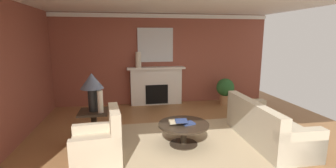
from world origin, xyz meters
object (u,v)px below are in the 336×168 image
(sofa, at_px, (266,127))
(side_table, at_px, (94,126))
(mantel_mirror, at_px, (155,45))
(vase_on_side_table, at_px, (100,102))
(vase_mantel_left, at_px, (138,60))
(fireplace, at_px, (156,87))
(table_lamp, at_px, (92,85))
(armchair_near_window, at_px, (99,146))
(coffee_table, at_px, (184,129))
(potted_plant, at_px, (225,89))

(sofa, relative_size, side_table, 3.03)
(mantel_mirror, distance_m, vase_on_side_table, 3.45)
(sofa, bearing_deg, vase_mantel_left, 127.46)
(fireplace, distance_m, table_lamp, 3.24)
(sofa, distance_m, vase_mantel_left, 4.11)
(sofa, height_order, vase_mantel_left, vase_mantel_left)
(mantel_mirror, relative_size, armchair_near_window, 1.16)
(coffee_table, bearing_deg, potted_plant, 53.20)
(side_table, bearing_deg, coffee_table, -10.59)
(armchair_near_window, height_order, side_table, armchair_near_window)
(coffee_table, bearing_deg, vase_on_side_table, 172.66)
(side_table, bearing_deg, mantel_mirror, 61.01)
(sofa, bearing_deg, table_lamp, 172.68)
(armchair_near_window, bearing_deg, table_lamp, 101.49)
(mantel_mirror, bearing_deg, vase_on_side_table, -115.71)
(armchair_near_window, xyz_separation_m, vase_mantel_left, (0.88, 3.46, 1.13))
(fireplace, relative_size, sofa, 0.85)
(vase_on_side_table, bearing_deg, armchair_near_window, -89.57)
(table_lamp, bearing_deg, fireplace, 59.96)
(mantel_mirror, xyz_separation_m, vase_on_side_table, (-1.44, -2.98, -0.96))
(mantel_mirror, distance_m, armchair_near_window, 4.20)
(side_table, distance_m, table_lamp, 0.82)
(table_lamp, bearing_deg, side_table, 176.42)
(mantel_mirror, xyz_separation_m, coffee_table, (0.15, -3.19, -1.53))
(fireplace, bearing_deg, sofa, -59.82)
(mantel_mirror, distance_m, table_lamp, 3.34)
(side_table, xyz_separation_m, table_lamp, (0.00, -0.00, 0.82))
(table_lamp, height_order, vase_on_side_table, table_lamp)
(fireplace, height_order, table_lamp, table_lamp)
(sofa, height_order, coffee_table, sofa)
(table_lamp, xyz_separation_m, potted_plant, (3.74, 2.35, -0.73))
(potted_plant, bearing_deg, vase_mantel_left, 172.80)
(sofa, relative_size, vase_mantel_left, 4.47)
(side_table, bearing_deg, table_lamp, -3.58)
(fireplace, xyz_separation_m, sofa, (1.85, -3.18, -0.27))
(armchair_near_window, bearing_deg, coffee_table, 15.49)
(vase_mantel_left, bearing_deg, table_lamp, -111.05)
(fireplace, relative_size, coffee_table, 1.80)
(mantel_mirror, height_order, potted_plant, mantel_mirror)
(coffee_table, bearing_deg, vase_mantel_left, 103.03)
(fireplace, xyz_separation_m, mantel_mirror, (-0.00, 0.12, 1.30))
(fireplace, bearing_deg, table_lamp, -120.04)
(mantel_mirror, relative_size, potted_plant, 1.33)
(coffee_table, distance_m, potted_plant, 3.35)
(armchair_near_window, distance_m, side_table, 0.78)
(sofa, xyz_separation_m, potted_plant, (0.30, 2.79, 0.19))
(armchair_near_window, height_order, table_lamp, table_lamp)
(vase_on_side_table, bearing_deg, mantel_mirror, 64.29)
(coffee_table, distance_m, table_lamp, 1.98)
(armchair_near_window, distance_m, vase_on_side_table, 0.88)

